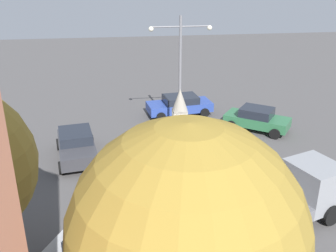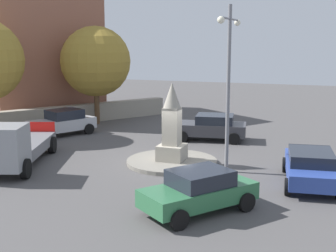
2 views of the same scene
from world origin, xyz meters
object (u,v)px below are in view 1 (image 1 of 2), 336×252
object	(u,v)px
streetlamp	(180,66)
car_green_near_island	(257,119)
tree_near_wall	(187,235)
truck_grey_parked_left	(288,198)
monument	(180,126)
car_blue_waiting	(180,105)
car_dark_grey_approaching	(76,145)

from	to	relation	value
streetlamp	car_green_near_island	xyz separation A→B (m)	(-4.91, -0.14, -3.53)
streetlamp	car_green_near_island	world-z (taller)	streetlamp
car_green_near_island	tree_near_wall	distance (m)	17.11
car_green_near_island	truck_grey_parked_left	xyz separation A→B (m)	(2.14, 9.08, 0.27)
monument	truck_grey_parked_left	bearing A→B (deg)	117.19
streetlamp	truck_grey_parked_left	bearing A→B (deg)	107.22
streetlamp	tree_near_wall	world-z (taller)	streetlamp
car_green_near_island	car_blue_waiting	bearing A→B (deg)	-37.84
monument	tree_near_wall	distance (m)	12.66
streetlamp	car_blue_waiting	xyz separation A→B (m)	(-0.62, -3.48, -3.54)
monument	tree_near_wall	world-z (taller)	tree_near_wall
streetlamp	tree_near_wall	size ratio (longest dim) A/B	1.03
streetlamp	car_dark_grey_approaching	size ratio (longest dim) A/B	1.64
car_green_near_island	truck_grey_parked_left	size ratio (longest dim) A/B	0.65
monument	car_blue_waiting	world-z (taller)	monument
monument	car_blue_waiting	distance (m)	6.29
tree_near_wall	car_dark_grey_approaching	bearing A→B (deg)	-74.95
car_green_near_island	tree_near_wall	world-z (taller)	tree_near_wall
streetlamp	tree_near_wall	distance (m)	15.04
streetlamp	car_green_near_island	bearing A→B (deg)	-178.32
monument	car_dark_grey_approaching	xyz separation A→B (m)	(5.43, -0.46, -0.92)
car_dark_grey_approaching	car_blue_waiting	xyz separation A→B (m)	(-6.51, -5.66, -0.04)
streetlamp	car_green_near_island	distance (m)	6.05
truck_grey_parked_left	car_dark_grey_approaching	bearing A→B (deg)	-37.96
tree_near_wall	car_blue_waiting	bearing A→B (deg)	-99.65
monument	streetlamp	distance (m)	3.73
monument	truck_grey_parked_left	distance (m)	7.11
car_green_near_island	tree_near_wall	size ratio (longest dim) A/B	0.60
truck_grey_parked_left	tree_near_wall	size ratio (longest dim) A/B	0.92
car_dark_grey_approaching	truck_grey_parked_left	size ratio (longest dim) A/B	0.68
car_dark_grey_approaching	truck_grey_parked_left	world-z (taller)	truck_grey_parked_left
car_green_near_island	monument	bearing A→B (deg)	27.43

